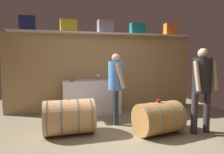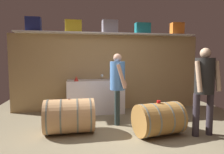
{
  "view_description": "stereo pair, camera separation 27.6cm",
  "coord_description": "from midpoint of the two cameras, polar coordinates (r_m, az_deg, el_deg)",
  "views": [
    {
      "loc": [
        -1.09,
        -3.04,
        1.38
      ],
      "look_at": [
        -0.2,
        0.61,
        1.04
      ],
      "focal_mm": 32.17,
      "sensor_mm": 36.0,
      "label": 1
    },
    {
      "loc": [
        -0.82,
        -3.09,
        1.38
      ],
      "look_at": [
        -0.2,
        0.61,
        1.04
      ],
      "focal_mm": 32.17,
      "sensor_mm": 36.0,
      "label": 2
    }
  ],
  "objects": [
    {
      "name": "toolcase_yellow",
      "position": [
        5.33,
        -9.47,
        14.03
      ],
      "size": [
        0.43,
        0.27,
        0.3
      ],
      "primitive_type": "cube",
      "rotation": [
        0.0,
        0.0,
        0.08
      ],
      "color": "gold",
      "rests_on": "high_shelf_board"
    },
    {
      "name": "tasting_cup",
      "position": [
        3.76,
        15.18,
        -6.8
      ],
      "size": [
        0.07,
        0.07,
        0.05
      ],
      "primitive_type": "cylinder",
      "color": "red",
      "rests_on": "wine_barrel_near"
    },
    {
      "name": "red_funnel",
      "position": [
        4.9,
        -8.54,
        -0.46
      ],
      "size": [
        0.11,
        0.11,
        0.13
      ],
      "primitive_type": "cone",
      "color": "red",
      "rests_on": "work_cabinet"
    },
    {
      "name": "high_shelf_board",
      "position": [
        5.39,
        0.73,
        12.19
      ],
      "size": [
        4.69,
        0.4,
        0.03
      ],
      "primitive_type": "cube",
      "color": "silver",
      "rests_on": "back_wall_panel"
    },
    {
      "name": "back_wall_panel",
      "position": [
        5.51,
        0.44,
        1.29
      ],
      "size": [
        5.1,
        0.1,
        2.03
      ],
      "primitive_type": "cube",
      "color": "tan",
      "rests_on": "ground"
    },
    {
      "name": "toolcase_grey",
      "position": [
        5.42,
        0.86,
        14.09
      ],
      "size": [
        0.41,
        0.28,
        0.33
      ],
      "primitive_type": "cube",
      "rotation": [
        0.0,
        0.0,
        0.06
      ],
      "color": "gray",
      "rests_on": "high_shelf_board"
    },
    {
      "name": "visitor_tasting",
      "position": [
        4.28,
        3.45,
        -1.11
      ],
      "size": [
        0.41,
        0.48,
        1.5
      ],
      "rotation": [
        0.0,
        0.0,
        -1.78
      ],
      "color": "#263435",
      "rests_on": "ground"
    },
    {
      "name": "wine_glass",
      "position": [
        5.31,
        -1.37,
        0.34
      ],
      "size": [
        0.08,
        0.08,
        0.14
      ],
      "color": "white",
      "rests_on": "work_cabinet"
    },
    {
      "name": "toolcase_teal",
      "position": [
        5.64,
        10.12,
        13.43
      ],
      "size": [
        0.4,
        0.21,
        0.29
      ],
      "primitive_type": "cube",
      "rotation": [
        0.0,
        0.0,
        -0.0
      ],
      "color": "teal",
      "rests_on": "high_shelf_board"
    },
    {
      "name": "wine_barrel_far",
      "position": [
        3.86,
        -10.01,
        -10.88
      ],
      "size": [
        0.93,
        0.67,
        0.65
      ],
      "rotation": [
        0.0,
        0.0,
        0.03
      ],
      "color": "tan",
      "rests_on": "ground"
    },
    {
      "name": "wine_bottle_green",
      "position": [
        5.04,
        2.09,
        0.46
      ],
      "size": [
        0.08,
        0.08,
        0.28
      ],
      "color": "#265D2A",
      "rests_on": "work_cabinet"
    },
    {
      "name": "work_cabinet",
      "position": [
        5.19,
        -3.17,
        -5.53
      ],
      "size": [
        1.43,
        0.56,
        0.85
      ],
      "primitive_type": "cube",
      "color": "silver",
      "rests_on": "ground"
    },
    {
      "name": "toolcase_navy",
      "position": [
        5.41,
        -20.05,
        13.87
      ],
      "size": [
        0.36,
        0.24,
        0.34
      ],
      "primitive_type": "cube",
      "rotation": [
        0.0,
        0.0,
        0.01
      ],
      "color": "navy",
      "rests_on": "high_shelf_board"
    },
    {
      "name": "toolcase_orange",
      "position": [
        6.05,
        19.28,
        12.83
      ],
      "size": [
        0.35,
        0.25,
        0.32
      ],
      "primitive_type": "cube",
      "rotation": [
        0.0,
        0.0,
        -0.07
      ],
      "color": "orange",
      "rests_on": "high_shelf_board"
    },
    {
      "name": "winemaker_pouring",
      "position": [
        3.97,
        26.64,
        -1.39
      ],
      "size": [
        0.47,
        0.37,
        1.58
      ],
      "rotation": [
        0.0,
        0.0,
        3.21
      ],
      "color": "#332C33",
      "rests_on": "ground"
    },
    {
      "name": "wine_barrel_near",
      "position": [
        3.84,
        15.17,
        -11.46
      ],
      "size": [
        0.93,
        0.73,
        0.6
      ],
      "rotation": [
        0.0,
        0.0,
        0.19
      ],
      "color": "#A7773A",
      "rests_on": "ground"
    },
    {
      "name": "ground_plane",
      "position": [
        4.02,
        4.96,
        -15.14
      ],
      "size": [
        6.3,
        7.89,
        0.02
      ],
      "primitive_type": "cube",
      "color": "#82775C"
    }
  ]
}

